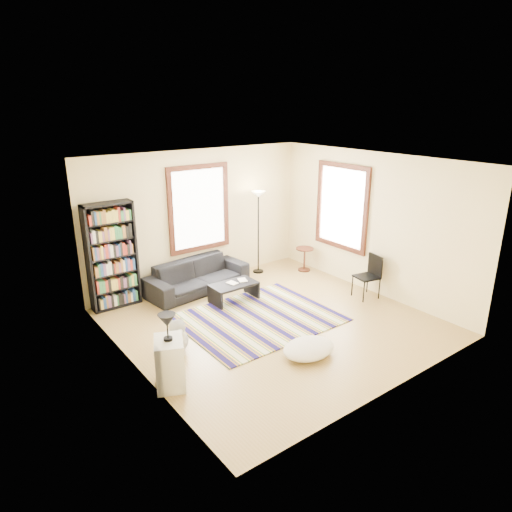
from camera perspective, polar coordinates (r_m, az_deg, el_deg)
floor at (r=8.16m, az=2.13°, el=-8.58°), size 5.00×5.00×0.10m
ceiling at (r=7.29m, az=2.41°, el=12.08°), size 5.00×5.00×0.10m
wall_back at (r=9.64m, az=-7.34°, el=4.85°), size 5.00×0.10×2.80m
wall_front at (r=5.97m, az=17.87°, el=-4.87°), size 5.00×0.10×2.80m
wall_left at (r=6.40m, az=-15.82°, el=-3.05°), size 0.10×5.00×2.80m
wall_right at (r=9.36m, az=14.52°, el=3.97°), size 0.10×5.00×2.80m
window_back at (r=9.53m, az=-7.15°, el=5.93°), size 1.20×0.06×1.60m
window_right at (r=9.76m, az=10.68°, el=6.06°), size 0.06×1.20×1.60m
rug at (r=8.25m, az=0.31°, el=-7.77°), size 2.65×2.12×0.02m
sofa at (r=9.40m, az=-7.32°, el=-2.49°), size 1.07×2.22×0.62m
bookshelf at (r=8.79m, az=-17.57°, el=-0.01°), size 0.90×0.30×2.00m
coffee_table at (r=8.90m, az=-2.79°, el=-4.52°), size 0.91×0.52×0.36m
book_a at (r=8.78m, az=-3.35°, el=-3.54°), size 0.24×0.19×0.02m
book_b at (r=8.94m, az=-2.19°, el=-3.09°), size 0.22×0.25×0.02m
floor_cushion at (r=7.18m, az=6.59°, el=-11.41°), size 0.98×0.82×0.22m
floor_lamp at (r=10.13m, az=0.29°, el=2.94°), size 0.35×0.35×1.86m
side_table at (r=10.47m, az=6.07°, el=-0.41°), size 0.48×0.48×0.54m
folding_chair at (r=9.21m, az=13.65°, el=-2.56°), size 0.49×0.47×0.86m
white_cabinet at (r=6.43m, az=-10.72°, el=-13.02°), size 0.55×0.61×0.70m
table_lamp at (r=6.16m, az=-11.03°, el=-8.75°), size 0.26×0.26×0.38m
dog at (r=7.25m, az=-10.13°, el=-9.43°), size 0.57×0.70×0.62m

